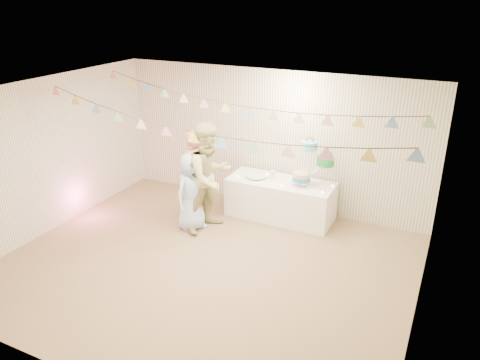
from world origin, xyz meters
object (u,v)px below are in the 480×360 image
at_px(table, 280,199).
at_px(cake_stand, 313,161).
at_px(person_adult_a, 197,176).
at_px(person_adult_b, 209,177).
at_px(person_child, 192,192).

distance_m(table, cake_stand, 0.98).
height_order(cake_stand, person_adult_a, person_adult_a).
bearing_deg(person_adult_b, table, -28.52).
xyz_separation_m(cake_stand, person_child, (-1.77, -1.10, -0.47)).
bearing_deg(person_child, cake_stand, -42.03).
relative_size(person_adult_a, person_child, 1.19).
bearing_deg(person_adult_a, person_child, -133.74).
bearing_deg(person_adult_a, cake_stand, -41.41).
relative_size(cake_stand, person_adult_b, 0.44).
height_order(cake_stand, person_child, cake_stand).
distance_m(table, person_child, 1.64).
bearing_deg(cake_stand, table, -174.81).
relative_size(table, person_adult_b, 1.00).
xyz_separation_m(table, person_child, (-1.22, -1.05, 0.33)).
relative_size(table, person_child, 1.38).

